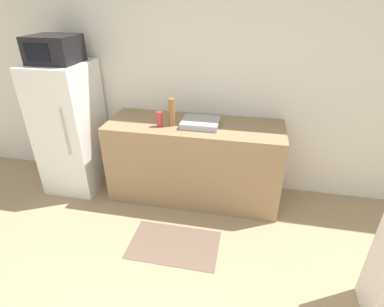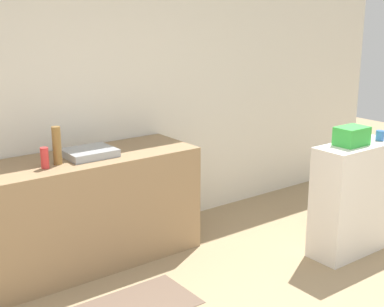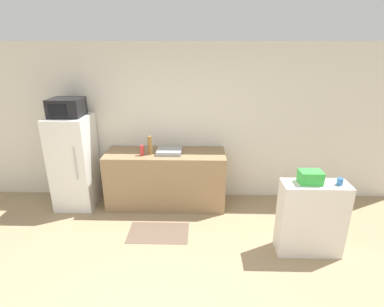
{
  "view_description": "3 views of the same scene",
  "coord_description": "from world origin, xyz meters",
  "px_view_note": "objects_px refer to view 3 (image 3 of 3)",
  "views": [
    {
      "loc": [
        0.52,
        -0.48,
        2.17
      ],
      "look_at": [
        0.06,
        1.84,
        0.89
      ],
      "focal_mm": 28.0,
      "sensor_mm": 36.0,
      "label": 1
    },
    {
      "loc": [
        -1.8,
        -1.39,
        2.07
      ],
      "look_at": [
        0.52,
        1.71,
        1.02
      ],
      "focal_mm": 50.0,
      "sensor_mm": 36.0,
      "label": 2
    },
    {
      "loc": [
        0.5,
        -2.05,
        2.55
      ],
      "look_at": [
        0.41,
        1.61,
        1.21
      ],
      "focal_mm": 28.0,
      "sensor_mm": 36.0,
      "label": 3
    }
  ],
  "objects_px": {
    "bottle_short": "(142,150)",
    "basket": "(310,177)",
    "refrigerator": "(74,162)",
    "bottle_tall": "(150,145)",
    "jar": "(340,182)",
    "microwave": "(67,107)"
  },
  "relations": [
    {
      "from": "refrigerator",
      "to": "microwave",
      "type": "relative_size",
      "value": 3.13
    },
    {
      "from": "refrigerator",
      "to": "bottle_short",
      "type": "height_order",
      "value": "refrigerator"
    },
    {
      "from": "refrigerator",
      "to": "jar",
      "type": "xyz_separation_m",
      "value": [
        3.7,
        -1.2,
        0.26
      ]
    },
    {
      "from": "jar",
      "to": "bottle_tall",
      "type": "bearing_deg",
      "value": 154.81
    },
    {
      "from": "microwave",
      "to": "bottle_short",
      "type": "relative_size",
      "value": 3.02
    },
    {
      "from": "bottle_short",
      "to": "jar",
      "type": "bearing_deg",
      "value": -23.23
    },
    {
      "from": "refrigerator",
      "to": "bottle_tall",
      "type": "xyz_separation_m",
      "value": [
        1.26,
        -0.05,
        0.31
      ]
    },
    {
      "from": "bottle_short",
      "to": "basket",
      "type": "xyz_separation_m",
      "value": [
        2.23,
        -1.06,
        0.05
      ]
    },
    {
      "from": "basket",
      "to": "bottle_short",
      "type": "bearing_deg",
      "value": 154.62
    },
    {
      "from": "refrigerator",
      "to": "bottle_tall",
      "type": "distance_m",
      "value": 1.29
    },
    {
      "from": "microwave",
      "to": "basket",
      "type": "bearing_deg",
      "value": -18.94
    },
    {
      "from": "bottle_tall",
      "to": "bottle_short",
      "type": "xyz_separation_m",
      "value": [
        -0.12,
        -0.05,
        -0.07
      ]
    },
    {
      "from": "microwave",
      "to": "bottle_short",
      "type": "xyz_separation_m",
      "value": [
        1.13,
        -0.1,
        -0.65
      ]
    },
    {
      "from": "basket",
      "to": "refrigerator",
      "type": "bearing_deg",
      "value": 161.04
    },
    {
      "from": "bottle_tall",
      "to": "jar",
      "type": "bearing_deg",
      "value": -25.19
    },
    {
      "from": "refrigerator",
      "to": "bottle_short",
      "type": "relative_size",
      "value": 9.47
    },
    {
      "from": "bottle_short",
      "to": "refrigerator",
      "type": "bearing_deg",
      "value": 175.1
    },
    {
      "from": "bottle_short",
      "to": "microwave",
      "type": "bearing_deg",
      "value": 175.16
    },
    {
      "from": "jar",
      "to": "microwave",
      "type": "bearing_deg",
      "value": 162.07
    },
    {
      "from": "bottle_tall",
      "to": "basket",
      "type": "height_order",
      "value": "bottle_tall"
    },
    {
      "from": "bottle_tall",
      "to": "jar",
      "type": "distance_m",
      "value": 2.71
    },
    {
      "from": "refrigerator",
      "to": "microwave",
      "type": "height_order",
      "value": "microwave"
    }
  ]
}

